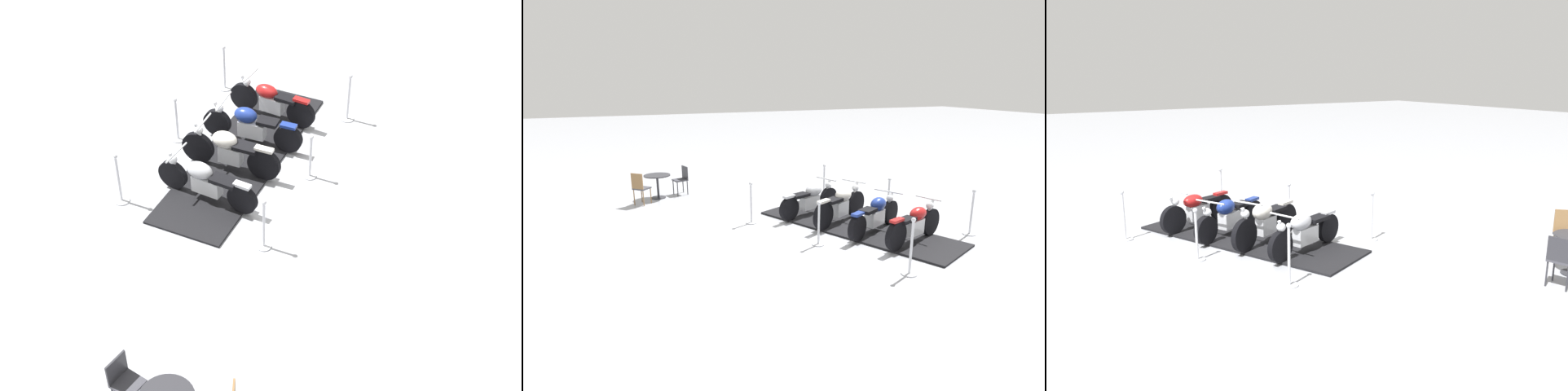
% 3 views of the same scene
% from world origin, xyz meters
% --- Properties ---
extents(ground_plane, '(80.00, 80.00, 0.00)m').
position_xyz_m(ground_plane, '(0.00, 0.00, 0.00)').
color(ground_plane, '#A8AAB2').
extents(display_platform, '(3.58, 5.47, 0.05)m').
position_xyz_m(display_platform, '(0.00, 0.00, 0.02)').
color(display_platform, black).
rests_on(display_platform, ground_plane).
extents(motorcycle_maroon, '(2.00, 0.88, 0.95)m').
position_xyz_m(motorcycle_maroon, '(0.64, -1.40, 0.48)').
color(motorcycle_maroon, black).
rests_on(motorcycle_maroon, display_platform).
extents(motorcycle_navy, '(2.05, 1.20, 0.90)m').
position_xyz_m(motorcycle_navy, '(0.24, -0.45, 0.48)').
color(motorcycle_navy, black).
rests_on(motorcycle_navy, display_platform).
extents(motorcycle_cream, '(1.99, 1.09, 1.01)m').
position_xyz_m(motorcycle_cream, '(-0.18, 0.48, 0.53)').
color(motorcycle_cream, black).
rests_on(motorcycle_cream, display_platform).
extents(motorcycle_chrome, '(2.09, 0.99, 0.91)m').
position_xyz_m(motorcycle_chrome, '(-0.58, 1.42, 0.49)').
color(motorcycle_chrome, black).
rests_on(motorcycle_chrome, display_platform).
extents(stanchion_right_mid, '(0.31, 0.31, 1.06)m').
position_xyz_m(stanchion_right_mid, '(1.40, 0.61, 0.36)').
color(stanchion_right_mid, silver).
rests_on(stanchion_right_mid, ground_plane).
extents(stanchion_right_front, '(0.32, 0.32, 1.13)m').
position_xyz_m(stanchion_right_front, '(2.29, -1.44, 0.38)').
color(stanchion_right_front, silver).
rests_on(stanchion_right_front, ground_plane).
extents(stanchion_left_front, '(0.31, 0.31, 1.15)m').
position_xyz_m(stanchion_left_front, '(-0.50, -2.66, 0.39)').
color(stanchion_left_front, silver).
rests_on(stanchion_left_front, ground_plane).
extents(stanchion_right_rear, '(0.32, 0.32, 1.14)m').
position_xyz_m(stanchion_right_rear, '(0.50, 2.66, 0.38)').
color(stanchion_right_rear, silver).
rests_on(stanchion_right_rear, ground_plane).
extents(stanchion_left_rear, '(0.29, 0.29, 1.10)m').
position_xyz_m(stanchion_left_rear, '(-2.29, 1.44, 0.39)').
color(stanchion_left_rear, silver).
rests_on(stanchion_left_rear, ground_plane).
extents(stanchion_left_mid, '(0.28, 0.28, 1.02)m').
position_xyz_m(stanchion_left_mid, '(-1.40, -0.61, 0.37)').
color(stanchion_left_mid, silver).
rests_on(stanchion_left_mid, ground_plane).
extents(cafe_table, '(0.81, 0.81, 0.74)m').
position_xyz_m(cafe_table, '(-4.19, 4.96, 0.56)').
color(cafe_table, '#2D2D33').
rests_on(cafe_table, ground_plane).
extents(cafe_chair_near_table, '(0.48, 0.48, 0.91)m').
position_xyz_m(cafe_chair_near_table, '(-3.40, 5.16, 0.53)').
color(cafe_chair_near_table, '#2D2D33').
rests_on(cafe_chair_near_table, ground_plane).
extents(cafe_chair_across_table, '(0.57, 0.57, 0.98)m').
position_xyz_m(cafe_chair_across_table, '(-4.77, 4.37, 0.56)').
color(cafe_chair_across_table, olive).
rests_on(cafe_chair_across_table, ground_plane).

